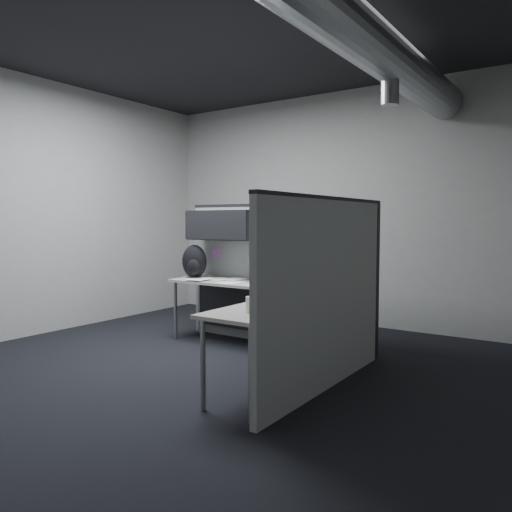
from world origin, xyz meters
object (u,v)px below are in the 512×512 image
Objects in this scene: monitor at (319,263)px; phone at (278,300)px; keyboard at (274,290)px; backpack at (194,262)px; desk at (265,299)px.

phone is (0.16, -1.04, -0.23)m from monitor.
backpack reaches higher than keyboard.
monitor reaches higher than desk.
backpack is (-1.69, 0.02, -0.07)m from monitor.
backpack is (-1.44, 0.48, 0.18)m from keyboard.
desk is at bearing -29.49° from backpack.
desk is 5.19× the size of keyboard.
monitor is at bearing 61.33° from keyboard.
keyboard is 1.69× the size of phone.
phone is at bearing -75.83° from monitor.
phone is (0.65, -0.80, 0.16)m from desk.
desk is 8.80× the size of phone.
backpack is at bearing 146.95° from phone.
backpack reaches higher than phone.
desk is 3.60× the size of monitor.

